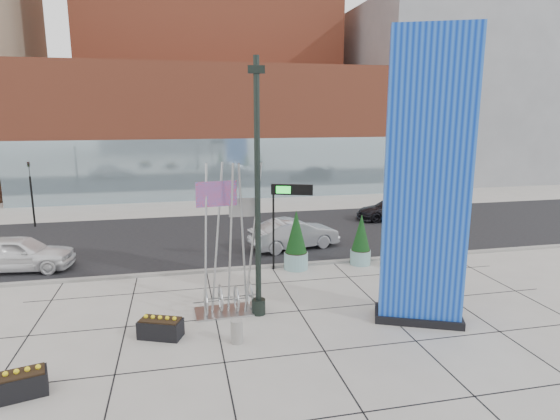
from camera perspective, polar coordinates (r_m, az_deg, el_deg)
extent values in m
plane|color=#9E9991|center=(17.99, -1.62, -11.22)|extent=(160.00, 160.00, 0.00)
cube|color=black|center=(27.37, -5.57, -3.17)|extent=(80.00, 12.00, 0.02)
cube|color=gray|center=(21.66, -3.62, -7.03)|extent=(80.00, 0.30, 0.12)
cube|color=#A74B30|center=(43.50, -7.15, 9.62)|extent=(34.00, 10.00, 11.00)
cube|color=#8CA5B2|center=(38.96, -6.36, 4.98)|extent=(34.00, 0.60, 5.00)
cube|color=slate|center=(56.40, 19.13, 13.09)|extent=(20.00, 18.00, 18.00)
cube|color=#0C34B5|center=(15.95, 17.42, 3.35)|extent=(2.89, 2.06, 9.67)
cube|color=black|center=(17.23, 16.45, -12.30)|extent=(3.17, 2.34, 0.27)
cylinder|color=black|center=(15.78, -2.76, 2.24)|extent=(0.20, 0.20, 8.82)
cylinder|color=black|center=(16.96, -2.62, -11.69)|extent=(0.49, 0.49, 0.55)
cube|color=black|center=(15.63, -2.91, 16.75)|extent=(0.58, 0.33, 0.24)
cube|color=#AEB1B3|center=(17.29, -6.27, -12.15)|extent=(2.42, 1.28, 0.06)
cylinder|color=#AEB1B3|center=(16.14, -9.07, -3.91)|extent=(0.08, 0.08, 5.40)
cylinder|color=#AEB1B3|center=(16.53, -7.66, -3.50)|extent=(0.08, 0.08, 5.40)
cylinder|color=#AEB1B3|center=(16.31, -6.06, -3.67)|extent=(0.08, 0.08, 5.40)
cylinder|color=#AEB1B3|center=(16.67, -4.52, -3.29)|extent=(0.08, 0.08, 5.40)
cylinder|color=#AEB1B3|center=(16.25, -3.34, -3.68)|extent=(0.08, 0.08, 5.40)
torus|color=#AEB1B3|center=(16.95, -9.04, -10.95)|extent=(0.11, 0.99, 0.98)
torus|color=#AEB1B3|center=(17.18, -7.26, -10.58)|extent=(0.11, 0.99, 0.98)
torus|color=#AEB1B3|center=(17.03, -5.35, -10.74)|extent=(0.11, 0.99, 0.98)
torus|color=#AEB1B3|center=(17.30, -3.63, -10.35)|extent=(0.11, 0.99, 0.98)
cube|color=red|center=(16.02, -7.76, 1.96)|extent=(1.40, 0.23, 0.86)
cube|color=#AEB1B3|center=(16.33, -4.34, 0.29)|extent=(1.08, 0.12, 0.65)
cylinder|color=gray|center=(15.04, -5.29, -14.52)|extent=(0.38, 0.38, 0.74)
cylinder|color=black|center=(21.12, -0.81, -2.17)|extent=(0.09, 0.09, 3.89)
cube|color=black|center=(20.95, 1.41, 2.63)|extent=(1.79, 0.80, 0.46)
cube|color=#19D833|center=(20.77, 0.49, 2.55)|extent=(0.61, 0.24, 0.32)
cylinder|color=#85B4B3|center=(22.33, 15.14, -6.12)|extent=(0.94, 0.94, 0.66)
cylinder|color=black|center=(22.24, 15.19, -5.31)|extent=(0.86, 0.86, 0.06)
cone|color=black|center=(22.01, 15.30, -3.20)|extent=(0.85, 0.85, 1.69)
cylinder|color=#85B4B3|center=(22.55, 9.76, -5.68)|extent=(0.96, 0.96, 0.67)
cylinder|color=black|center=(22.45, 9.79, -4.86)|extent=(0.89, 0.89, 0.06)
cone|color=black|center=(22.22, 9.87, -2.71)|extent=(0.87, 0.87, 1.74)
cylinder|color=#85B4B3|center=(21.58, 1.96, -6.18)|extent=(1.10, 1.10, 0.77)
cylinder|color=black|center=(21.46, 1.96, -5.20)|extent=(1.01, 1.01, 0.07)
cone|color=black|center=(21.20, 1.98, -2.65)|extent=(0.99, 0.99, 1.98)
cube|color=black|center=(15.80, -14.35, -13.84)|extent=(1.50, 1.13, 0.58)
cube|color=black|center=(15.67, -14.40, -12.83)|extent=(1.37, 1.01, 0.06)
cube|color=black|center=(14.18, -29.30, -18.16)|extent=(1.48, 1.00, 0.58)
cube|color=black|center=(14.04, -29.43, -17.06)|extent=(1.36, 0.88, 0.06)
imported|color=white|center=(24.25, -29.22, -4.66)|extent=(4.88, 2.41, 1.60)
imported|color=#9EA0A6|center=(24.62, 1.73, -2.96)|extent=(4.97, 2.69, 1.56)
imported|color=black|center=(32.21, 13.47, 0.07)|extent=(4.82, 2.03, 1.39)
cylinder|color=black|center=(32.98, -27.94, 0.89)|extent=(0.12, 0.12, 3.20)
imported|color=black|center=(32.70, -28.28, 4.41)|extent=(0.15, 0.18, 0.90)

